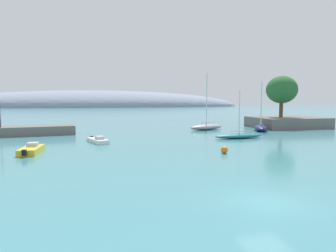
{
  "coord_description": "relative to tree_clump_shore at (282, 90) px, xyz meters",
  "views": [
    {
      "loc": [
        -8.74,
        -13.64,
        5.5
      ],
      "look_at": [
        1.5,
        28.95,
        1.62
      ],
      "focal_mm": 31.04,
      "sensor_mm": 36.0,
      "label": 1
    }
  ],
  "objects": [
    {
      "name": "tree_clump_shore",
      "position": [
        0.0,
        0.0,
        0.0
      ],
      "size": [
        6.13,
        6.13,
        8.34
      ],
      "color": "brown",
      "rests_on": "shore_outcrop"
    },
    {
      "name": "sailboat_grey_mid_mooring",
      "position": [
        -16.53,
        -1.1,
        -7.01
      ],
      "size": [
        7.52,
        4.27,
        10.53
      ],
      "rotation": [
        0.0,
        0.0,
        3.43
      ],
      "color": "gray",
      "rests_on": "water"
    },
    {
      "name": "distant_ridge",
      "position": [
        -39.64,
        208.52,
        -7.63
      ],
      "size": [
        264.12,
        73.41,
        28.02
      ],
      "primitive_type": "ellipsoid",
      "color": "gray",
      "rests_on": "ground"
    },
    {
      "name": "motorboat_white_foreground",
      "position": [
        -36.29,
        -13.5,
        -7.32
      ],
      "size": [
        2.95,
        4.84,
        0.92
      ],
      "rotation": [
        0.0,
        0.0,
        5.06
      ],
      "color": "white",
      "rests_on": "water"
    },
    {
      "name": "sailboat_navy_near_shore",
      "position": [
        -7.54,
        -4.96,
        -7.03
      ],
      "size": [
        4.81,
        6.7,
        8.81
      ],
      "rotation": [
        0.0,
        0.0,
        1.11
      ],
      "color": "navy",
      "rests_on": "water"
    },
    {
      "name": "harbor_lamp_post",
      "position": [
        -50.5,
        -3.98,
        -3.35
      ],
      "size": [
        0.36,
        0.36,
        4.66
      ],
      "color": "black",
      "rests_on": "breakwater_rocks"
    },
    {
      "name": "motorboat_yellow_alongside_breakwater",
      "position": [
        -43.05,
        -19.56,
        -7.27
      ],
      "size": [
        2.01,
        4.75,
        1.03
      ],
      "rotation": [
        0.0,
        0.0,
        1.51
      ],
      "color": "yellow",
      "rests_on": "water"
    },
    {
      "name": "water",
      "position": [
        -27.43,
        -38.37,
        -7.63
      ],
      "size": [
        600.0,
        600.0,
        0.0
      ],
      "primitive_type": "plane",
      "color": "teal",
      "rests_on": "ground"
    },
    {
      "name": "shore_outcrop",
      "position": [
        1.29,
        -0.26,
        -6.59
      ],
      "size": [
        13.71,
        10.43,
        2.07
      ],
      "primitive_type": "cube",
      "color": "#66605B",
      "rests_on": "ground"
    },
    {
      "name": "sailboat_teal_outer_mooring",
      "position": [
        -16.39,
        -13.79,
        -7.22
      ],
      "size": [
        7.57,
        2.04,
        6.95
      ],
      "rotation": [
        0.0,
        0.0,
        3.18
      ],
      "color": "#1E6B70",
      "rests_on": "water"
    },
    {
      "name": "mooring_buoy_orange",
      "position": [
        -23.5,
        -24.4,
        -7.25
      ],
      "size": [
        0.76,
        0.76,
        0.76
      ],
      "primitive_type": "sphere",
      "color": "orange",
      "rests_on": "water"
    }
  ]
}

